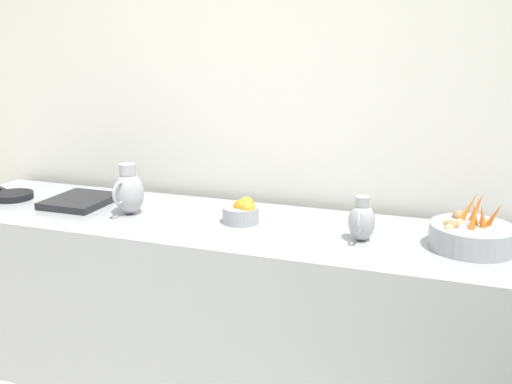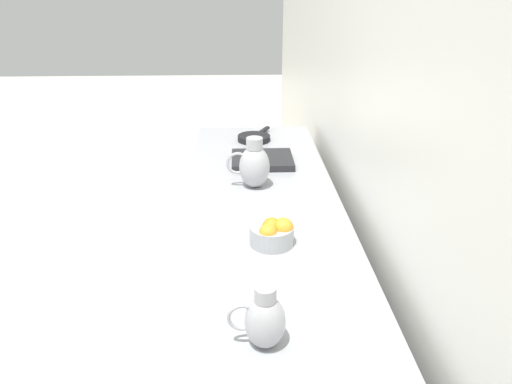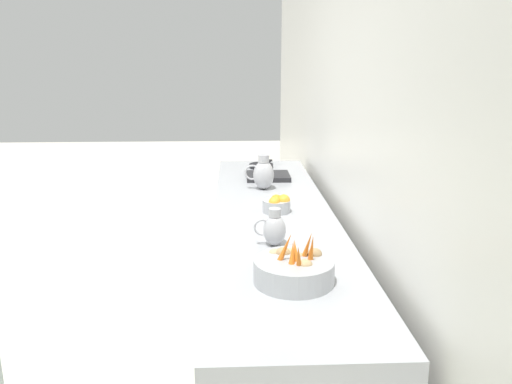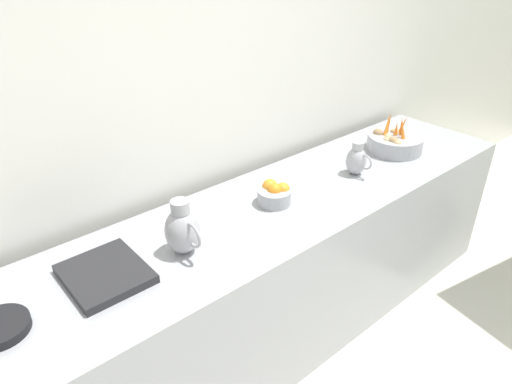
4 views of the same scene
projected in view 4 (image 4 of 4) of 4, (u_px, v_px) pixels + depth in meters
The scene contains 7 objects.
tile_wall_left at pixel (286, 49), 2.67m from camera, with size 0.10×9.61×3.00m, color white.
prep_counter at pixel (275, 272), 2.59m from camera, with size 0.74×3.26×0.87m, color #9EA0A5.
vegetable_colander at pixel (394, 142), 2.93m from camera, with size 0.34×0.34×0.23m.
orange_bowl at pixel (274, 194), 2.37m from camera, with size 0.17×0.17×0.12m.
metal_pitcher_tall at pixel (183, 230), 1.97m from camera, with size 0.21×0.15×0.25m.
metal_pitcher_short at pixel (357, 160), 2.63m from camera, with size 0.17×0.12×0.20m.
counter_sink_basin at pixel (105, 274), 1.86m from camera, with size 0.34×0.30×0.04m, color #232326.
Camera 4 is at (0.01, -1.43, 2.09)m, focal length 32.63 mm.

